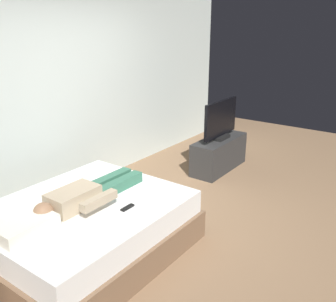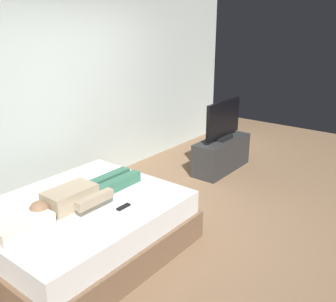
% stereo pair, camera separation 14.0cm
% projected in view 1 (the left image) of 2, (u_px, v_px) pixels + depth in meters
% --- Properties ---
extents(ground_plane, '(10.00, 10.00, 0.00)m').
position_uv_depth(ground_plane, '(180.00, 228.00, 4.16)').
color(ground_plane, '#8C6B4C').
extents(back_wall, '(6.40, 0.10, 2.80)m').
position_uv_depth(back_wall, '(87.00, 84.00, 5.02)').
color(back_wall, silver).
rests_on(back_wall, ground).
extents(bed, '(1.91, 1.60, 0.54)m').
position_uv_depth(bed, '(86.00, 229.00, 3.65)').
color(bed, brown).
rests_on(bed, ground).
extents(pillow, '(0.48, 0.34, 0.12)m').
position_uv_depth(pillow, '(24.00, 226.00, 3.05)').
color(pillow, silver).
rests_on(pillow, bed).
extents(person, '(1.26, 0.46, 0.18)m').
position_uv_depth(person, '(85.00, 195.00, 3.55)').
color(person, tan).
rests_on(person, bed).
extents(remote, '(0.15, 0.04, 0.02)m').
position_uv_depth(remote, '(127.00, 207.00, 3.46)').
color(remote, black).
rests_on(remote, bed).
extents(tv_stand, '(1.10, 0.40, 0.50)m').
position_uv_depth(tv_stand, '(219.00, 154.00, 5.76)').
color(tv_stand, '#2D2D2D').
rests_on(tv_stand, ground).
extents(tv, '(0.88, 0.20, 0.59)m').
position_uv_depth(tv, '(221.00, 121.00, 5.58)').
color(tv, black).
rests_on(tv, tv_stand).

